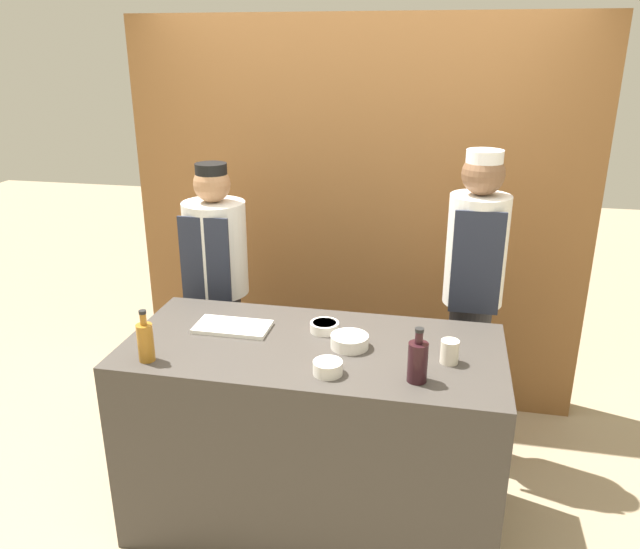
{
  "coord_description": "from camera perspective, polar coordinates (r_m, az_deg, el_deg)",
  "views": [
    {
      "loc": [
        0.55,
        -2.47,
        2.23
      ],
      "look_at": [
        0.0,
        0.16,
        1.23
      ],
      "focal_mm": 35.0,
      "sensor_mm": 36.0,
      "label": 1
    }
  ],
  "objects": [
    {
      "name": "cup_cream",
      "position": [
        2.71,
        11.76,
        -6.92
      ],
      "size": [
        0.08,
        0.08,
        0.1
      ],
      "color": "silver",
      "rests_on": "counter"
    },
    {
      "name": "chef_left",
      "position": [
        3.66,
        -9.29,
        -1.57
      ],
      "size": [
        0.35,
        0.35,
        1.63
      ],
      "color": "#28282D",
      "rests_on": "ground_plane"
    },
    {
      "name": "sauce_bowl_brown",
      "position": [
        2.95,
        0.42,
        -4.75
      ],
      "size": [
        0.14,
        0.14,
        0.05
      ],
      "color": "white",
      "rests_on": "counter"
    },
    {
      "name": "bottle_amber",
      "position": [
        2.76,
        -15.67,
        -5.88
      ],
      "size": [
        0.07,
        0.07,
        0.23
      ],
      "color": "#9E661E",
      "rests_on": "counter"
    },
    {
      "name": "cutting_board",
      "position": [
        3.0,
        -7.99,
        -4.77
      ],
      "size": [
        0.35,
        0.19,
        0.02
      ],
      "color": "white",
      "rests_on": "counter"
    },
    {
      "name": "sauce_bowl_purple",
      "position": [
        2.8,
        2.72,
        -6.06
      ],
      "size": [
        0.17,
        0.17,
        0.06
      ],
      "color": "white",
      "rests_on": "counter"
    },
    {
      "name": "chef_right",
      "position": [
        3.41,
        13.74,
        -1.99
      ],
      "size": [
        0.31,
        0.31,
        1.74
      ],
      "color": "#28282D",
      "rests_on": "ground_plane"
    },
    {
      "name": "ground_plane",
      "position": [
        3.37,
        -0.6,
        -21.1
      ],
      "size": [
        14.0,
        14.0,
        0.0
      ],
      "primitive_type": "plane",
      "color": "tan"
    },
    {
      "name": "bottle_wine",
      "position": [
        2.53,
        8.92,
        -7.78
      ],
      "size": [
        0.08,
        0.08,
        0.23
      ],
      "color": "black",
      "rests_on": "counter"
    },
    {
      "name": "counter",
      "position": [
        3.07,
        -0.63,
        -14.41
      ],
      "size": [
        1.71,
        0.8,
        0.95
      ],
      "color": "#3D3833",
      "rests_on": "ground_plane"
    },
    {
      "name": "cabinet_wall",
      "position": [
        3.93,
        3.35,
        5.09
      ],
      "size": [
        2.8,
        0.18,
        2.4
      ],
      "color": "brown",
      "rests_on": "ground_plane"
    },
    {
      "name": "sauce_bowl_red",
      "position": [
        2.58,
        0.72,
        -8.44
      ],
      "size": [
        0.12,
        0.12,
        0.06
      ],
      "color": "white",
      "rests_on": "counter"
    }
  ]
}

